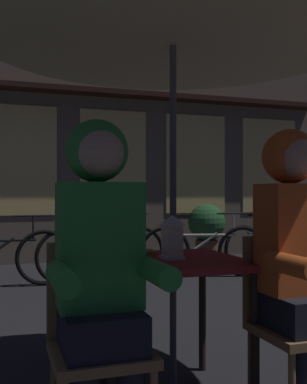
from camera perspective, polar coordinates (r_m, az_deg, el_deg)
The scene contains 13 objects.
cafe_table at distance 2.49m, azimuth 2.43°, elevation -10.48°, with size 0.72×0.72×0.74m.
patio_umbrella at distance 2.64m, azimuth 2.42°, elevation 21.46°, with size 2.10×2.10×2.31m.
lantern at distance 2.43m, azimuth 2.31°, elevation -5.43°, with size 0.11×0.11×0.23m.
chair_left at distance 2.05m, azimuth -6.90°, elevation -17.01°, with size 0.40×0.40×0.87m.
chair_right at distance 2.43m, azimuth 16.71°, elevation -14.36°, with size 0.40×0.40×0.87m.
person_left_hooded at distance 1.92m, azimuth -6.55°, elevation -7.26°, with size 0.45×0.56×1.40m.
person_right_hooded at distance 2.32m, azimuth 17.51°, elevation -6.05°, with size 0.45×0.56×1.40m.
shopfront_building at distance 8.01m, azimuth -10.74°, elevation 14.29°, with size 10.00×0.93×6.20m.
bicycle_third at distance 5.83m, azimuth -6.29°, elevation -7.46°, with size 1.68×0.23×0.84m.
bicycle_fourth at distance 6.09m, azimuth 6.22°, elevation -7.15°, with size 1.64×0.46×0.84m.
bicycle_fifth at distance 6.81m, azimuth 14.10°, elevation -6.40°, with size 1.64×0.45×0.84m.
book at distance 2.62m, azimuth -2.17°, elevation -7.48°, with size 0.20×0.14×0.02m, color olive.
potted_plant at distance 7.50m, azimuth 6.56°, elevation -4.33°, with size 0.60×0.60×0.92m.
Camera 1 is at (-0.87, -2.30, 1.08)m, focal length 43.28 mm.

